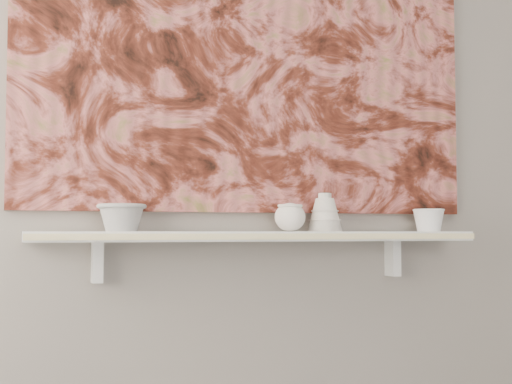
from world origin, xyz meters
name	(u,v)px	position (x,y,z in m)	size (l,w,h in m)	color
wall_back	(252,101)	(0.00, 1.60, 1.35)	(3.60, 3.60, 0.00)	gray
shelf	(262,236)	(0.00, 1.51, 0.92)	(1.40, 0.18, 0.03)	silver
shelf_stripe	(273,237)	(0.00, 1.41, 0.92)	(1.40, 0.01, 0.02)	#F6E7A4
bracket_left	(97,262)	(-0.49, 1.57, 0.84)	(0.03, 0.06, 0.12)	silver
bracket_right	(393,258)	(0.49, 1.57, 0.84)	(0.03, 0.06, 0.12)	silver
painting	(254,42)	(0.00, 1.59, 1.54)	(1.50, 0.03, 1.10)	#5C2317
house_motif	(380,142)	(0.45, 1.57, 1.23)	(0.09, 0.00, 0.08)	black
bowl_grey	(122,217)	(-0.43, 1.51, 0.97)	(0.14, 0.14, 0.08)	gray
cup_cream	(290,217)	(0.09, 1.51, 0.97)	(0.10, 0.10, 0.09)	white
bell_vessel	(325,212)	(0.21, 1.51, 0.99)	(0.11, 0.11, 0.12)	beige
bowl_white	(429,220)	(0.59, 1.51, 0.97)	(0.11, 0.11, 0.08)	white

